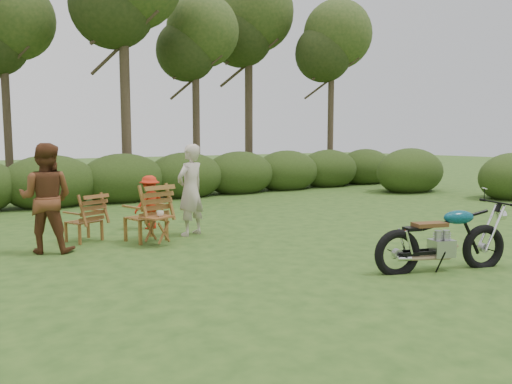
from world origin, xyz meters
TOP-DOWN VIEW (x-y plane):
  - ground at (0.00, 0.00)m, footprint 80.00×80.00m
  - tree_line at (0.50, 9.74)m, footprint 22.52×11.62m
  - motorcycle at (1.05, -0.87)m, footprint 2.07×1.34m
  - lawn_chair_right at (-1.60, 3.34)m, footprint 0.83×0.83m
  - lawn_chair_left at (-2.53, 3.93)m, footprint 0.76×0.76m
  - side_table at (-1.60, 2.85)m, footprint 0.61×0.57m
  - cup at (-1.55, 2.81)m, footprint 0.15×0.15m
  - adult_a at (-0.69, 3.36)m, footprint 0.73×0.61m
  - adult_b at (-3.24, 3.40)m, footprint 1.08×1.01m
  - child at (-1.07, 4.43)m, footprint 0.78×0.57m

SIDE VIEW (x-z plane):
  - ground at x=0.00m, z-range 0.00..0.00m
  - motorcycle at x=1.05m, z-range -0.55..0.55m
  - lawn_chair_right at x=-1.60m, z-range -0.51..0.51m
  - lawn_chair_left at x=-2.53m, z-range -0.43..0.43m
  - adult_a at x=-0.69m, z-range -0.86..0.86m
  - adult_b at x=-3.24m, z-range -0.88..0.88m
  - child at x=-1.07m, z-range -0.54..0.54m
  - side_table at x=-1.60m, z-range 0.00..0.51m
  - cup at x=-1.55m, z-range 0.51..0.60m
  - tree_line at x=0.50m, z-range -0.26..7.88m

